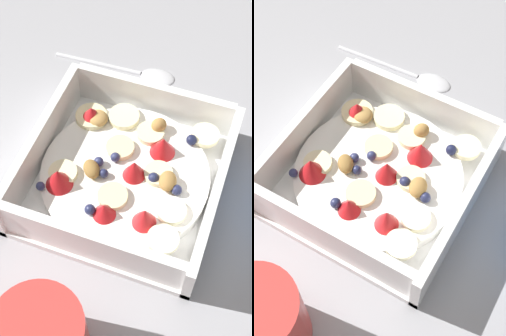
% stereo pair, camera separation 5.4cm
% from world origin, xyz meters
% --- Properties ---
extents(ground_plane, '(2.40, 2.40, 0.00)m').
position_xyz_m(ground_plane, '(0.00, 0.00, 0.00)').
color(ground_plane, '#9E9EA3').
extents(fruit_bowl, '(0.22, 0.22, 0.06)m').
position_xyz_m(fruit_bowl, '(-0.00, -0.01, 0.02)').
color(fruit_bowl, white).
rests_on(fruit_bowl, ground).
extents(spoon, '(0.03, 0.17, 0.01)m').
position_xyz_m(spoon, '(-0.18, -0.05, 0.00)').
color(spoon, silver).
rests_on(spoon, ground).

